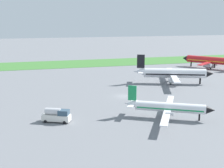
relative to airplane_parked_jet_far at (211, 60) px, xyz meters
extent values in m
plane|color=slate|center=(-57.13, -40.48, -3.80)|extent=(600.00, 600.00, 0.00)
cube|color=#3D7533|center=(-57.13, 32.53, -3.76)|extent=(360.00, 28.00, 0.08)
cylinder|color=red|center=(-0.36, 0.46, 0.08)|extent=(16.35, 19.73, 3.41)
cone|color=black|center=(-7.95, 10.27, 0.08)|extent=(4.54, 4.50, 3.34)
cube|color=orange|center=(-0.36, 0.46, -0.18)|extent=(15.65, 18.79, 0.48)
cube|color=red|center=(-5.86, -4.58, -0.52)|extent=(13.09, 10.82, 0.34)
cube|color=red|center=(5.90, 4.53, -0.52)|extent=(13.09, 10.82, 0.34)
cylinder|color=#B7BABF|center=(-3.74, -2.94, -1.74)|extent=(3.76, 4.09, 1.87)
cylinder|color=#B7BABF|center=(3.78, 2.89, -1.74)|extent=(3.76, 4.09, 1.87)
cylinder|color=black|center=(-6.05, 7.82, -2.71)|extent=(0.61, 0.61, 2.17)
cylinder|color=black|center=(-1.53, -2.40, -2.71)|extent=(0.61, 0.61, 2.17)
cylinder|color=black|center=(2.71, 0.88, -2.71)|extent=(0.61, 0.61, 2.17)
cylinder|color=white|center=(-33.11, -27.45, 0.09)|extent=(22.13, 11.16, 3.42)
cone|color=black|center=(-21.49, -31.87, 0.09)|extent=(4.10, 4.24, 3.35)
cone|color=white|center=(-45.31, -22.81, 0.52)|extent=(5.16, 4.42, 3.08)
cube|color=black|center=(-33.11, -27.45, -0.17)|extent=(21.00, 10.78, 0.48)
cube|color=white|center=(-31.04, -20.26, -0.51)|extent=(7.34, 14.72, 0.34)
cube|color=white|center=(-36.34, -34.20, -0.51)|extent=(7.34, 14.72, 0.34)
cylinder|color=#B7BABF|center=(-31.99, -22.77, -1.73)|extent=(4.16, 3.08, 1.88)
cylinder|color=#B7BABF|center=(-35.39, -31.69, -1.73)|extent=(4.16, 3.08, 1.88)
cube|color=black|center=(-44.73, -23.03, 4.29)|extent=(2.76, 1.38, 4.97)
cube|color=white|center=(-43.96, -20.99, 0.43)|extent=(3.29, 4.73, 0.27)
cube|color=white|center=(-45.50, -25.06, 0.43)|extent=(3.29, 4.73, 0.27)
cylinder|color=black|center=(-24.39, -30.77, -2.71)|extent=(0.62, 0.62, 2.18)
cylinder|color=black|center=(-33.61, -24.39, -2.71)|extent=(0.62, 0.62, 2.18)
cylinder|color=black|center=(-35.52, -29.41, -2.71)|extent=(0.62, 0.62, 2.18)
cylinder|color=white|center=(-52.83, -64.07, -1.04)|extent=(15.49, 10.17, 2.30)
cone|color=black|center=(-44.86, -68.62, -1.04)|extent=(3.11, 3.09, 2.25)
cone|color=white|center=(-61.21, -59.30, -0.75)|extent=(3.81, 3.38, 2.07)
cube|color=#198C4C|center=(-52.83, -64.07, -1.21)|extent=(14.72, 9.76, 0.32)
cube|color=white|center=(-50.11, -58.36, -1.44)|extent=(7.64, 11.76, 0.23)
cube|color=white|center=(-56.36, -69.33, -1.44)|extent=(7.64, 11.76, 0.23)
cylinder|color=#B7BABF|center=(-50.68, -60.65, -1.44)|extent=(1.96, 1.55, 0.73)
cylinder|color=#B7BABF|center=(-54.67, -67.67, -1.44)|extent=(1.96, 1.55, 0.73)
cube|color=#198C4C|center=(-60.81, -59.53, 1.94)|extent=(1.93, 1.26, 3.67)
cube|color=white|center=(-60.02, -58.13, -0.81)|extent=(2.79, 3.47, 0.18)
cube|color=white|center=(-61.61, -60.93, -0.81)|extent=(2.79, 3.47, 0.18)
cylinder|color=black|center=(-46.85, -67.48, -2.99)|extent=(0.41, 0.41, 1.61)
cylinder|color=black|center=(-52.71, -61.53, -2.99)|extent=(0.41, 0.41, 1.61)
cylinder|color=black|center=(-54.96, -65.48, -2.99)|extent=(0.41, 0.41, 1.61)
cube|color=white|center=(-79.31, -59.32, -2.75)|extent=(6.91, 4.92, 1.40)
cylinder|color=silver|center=(-80.02, -58.99, -1.28)|extent=(3.89, 2.90, 1.54)
cube|color=#334C60|center=(-77.66, -60.09, -1.45)|extent=(2.97, 2.82, 1.20)
cylinder|color=black|center=(-76.74, -59.19, -3.45)|extent=(0.74, 0.52, 0.70)
cylinder|color=black|center=(-77.76, -61.37, -3.45)|extent=(0.74, 0.52, 0.70)
cylinder|color=black|center=(-80.87, -57.27, -3.45)|extent=(0.74, 0.52, 0.70)
cylinder|color=black|center=(-81.88, -59.45, -3.45)|extent=(0.74, 0.52, 0.70)
camera|label=1|loc=(-85.27, -128.60, 19.80)|focal=49.48mm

